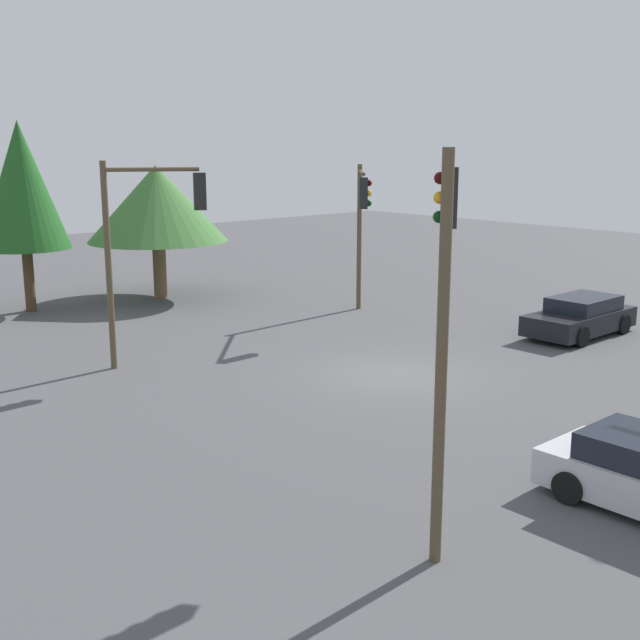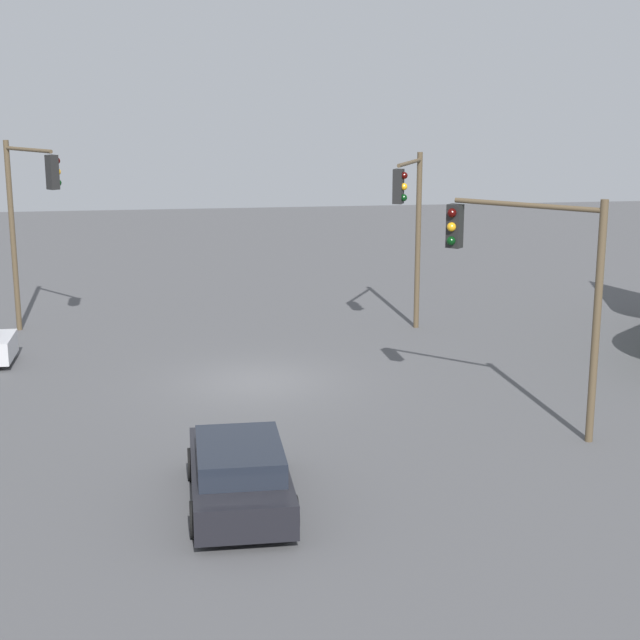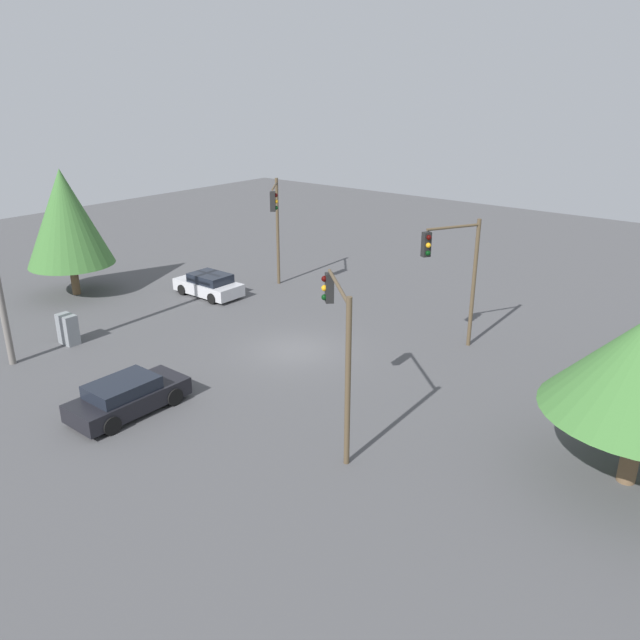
{
  "view_description": "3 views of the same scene",
  "coord_description": "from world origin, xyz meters",
  "px_view_note": "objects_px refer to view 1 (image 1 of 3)",
  "views": [
    {
      "loc": [
        14.73,
        -16.09,
        6.36
      ],
      "look_at": [
        -0.12,
        -2.68,
        1.95
      ],
      "focal_mm": 45.0,
      "sensor_mm": 36.0,
      "label": 1
    },
    {
      "loc": [
        2.01,
        26.08,
        8.02
      ],
      "look_at": [
        -2.2,
        -3.02,
        0.98
      ],
      "focal_mm": 55.0,
      "sensor_mm": 36.0,
      "label": 2
    },
    {
      "loc": [
        -17.24,
        19.56,
        11.33
      ],
      "look_at": [
        -0.37,
        -1.37,
        1.16
      ],
      "focal_mm": 35.0,
      "sensor_mm": 36.0,
      "label": 3
    }
  ],
  "objects_px": {
    "traffic_signal_aux": "(445,280)",
    "traffic_signal_main": "(361,214)",
    "traffic_signal_cross": "(147,229)",
    "sedan_dark": "(580,317)"
  },
  "relations": [
    {
      "from": "traffic_signal_main",
      "to": "traffic_signal_cross",
      "type": "xyz_separation_m",
      "value": [
        0.69,
        -9.27,
        0.14
      ]
    },
    {
      "from": "sedan_dark",
      "to": "traffic_signal_main",
      "type": "height_order",
      "value": "traffic_signal_main"
    },
    {
      "from": "traffic_signal_cross",
      "to": "traffic_signal_aux",
      "type": "distance_m",
      "value": 12.28
    },
    {
      "from": "traffic_signal_aux",
      "to": "traffic_signal_main",
      "type": "bearing_deg",
      "value": 11.43
    },
    {
      "from": "sedan_dark",
      "to": "traffic_signal_main",
      "type": "xyz_separation_m",
      "value": [
        -7.08,
        -3.43,
        3.21
      ]
    },
    {
      "from": "traffic_signal_main",
      "to": "traffic_signal_cross",
      "type": "height_order",
      "value": "traffic_signal_cross"
    },
    {
      "from": "traffic_signal_main",
      "to": "traffic_signal_cross",
      "type": "distance_m",
      "value": 9.3
    },
    {
      "from": "traffic_signal_cross",
      "to": "traffic_signal_aux",
      "type": "height_order",
      "value": "traffic_signal_aux"
    },
    {
      "from": "sedan_dark",
      "to": "traffic_signal_cross",
      "type": "bearing_deg",
      "value": 63.33
    },
    {
      "from": "sedan_dark",
      "to": "traffic_signal_cross",
      "type": "xyz_separation_m",
      "value": [
        -6.38,
        -12.71,
        3.35
      ]
    }
  ]
}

